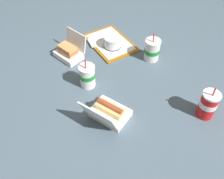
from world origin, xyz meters
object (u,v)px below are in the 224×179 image
object	(u,v)px
clamshell_hotdog_front	(109,112)
soda_cup_front	(87,76)
plastic_fork	(118,37)
soda_cup_back	(152,50)
soda_cup_left	(208,104)
food_tray	(110,43)
cake_container	(112,42)
ketchup_cup	(109,36)
clamshell_sandwich_corner	(69,52)

from	to	relation	value
clamshell_hotdog_front	soda_cup_front	xyz separation A→B (m)	(-0.27, 0.00, 0.03)
soda_cup_front	plastic_fork	bearing A→B (deg)	129.99
soda_cup_back	soda_cup_front	bearing A→B (deg)	-86.90
soda_cup_front	soda_cup_left	distance (m)	0.67
food_tray	clamshell_hotdog_front	bearing A→B (deg)	-28.64
clamshell_hotdog_front	soda_cup_back	xyz separation A→B (m)	(-0.30, 0.47, 0.03)
cake_container	soda_cup_front	size ratio (longest dim) A/B	0.59
cake_container	plastic_fork	xyz separation A→B (m)	(-0.07, 0.08, -0.03)
ketchup_cup	soda_cup_front	bearing A→B (deg)	-43.20
soda_cup_front	cake_container	bearing A→B (deg)	129.64
plastic_fork	clamshell_hotdog_front	world-z (taller)	clamshell_hotdog_front
plastic_fork	soda_cup_back	world-z (taller)	soda_cup_back
cake_container	clamshell_sandwich_corner	size ratio (longest dim) A/B	0.55
clamshell_sandwich_corner	soda_cup_front	size ratio (longest dim) A/B	1.07
food_tray	clamshell_sandwich_corner	size ratio (longest dim) A/B	1.78
clamshell_hotdog_front	cake_container	bearing A→B (deg)	149.70
food_tray	soda_cup_left	distance (m)	0.81
soda_cup_front	soda_cup_left	world-z (taller)	soda_cup_left
clamshell_sandwich_corner	soda_cup_back	distance (m)	0.54
clamshell_sandwich_corner	soda_cup_back	bearing A→B (deg)	60.01
ketchup_cup	soda_cup_back	bearing A→B (deg)	23.78
cake_container	clamshell_sandwich_corner	world-z (taller)	clamshell_sandwich_corner
food_tray	soda_cup_front	world-z (taller)	soda_cup_front
clamshell_sandwich_corner	soda_cup_back	world-z (taller)	soda_cup_back
ketchup_cup	clamshell_sandwich_corner	xyz separation A→B (m)	(0.05, -0.33, 0.02)
plastic_fork	soda_cup_back	bearing A→B (deg)	19.16
food_tray	plastic_fork	world-z (taller)	plastic_fork
plastic_fork	soda_cup_front	distance (m)	0.50
cake_container	clamshell_hotdog_front	xyz separation A→B (m)	(0.52, -0.30, -0.01)
ketchup_cup	soda_cup_back	world-z (taller)	soda_cup_back
cake_container	soda_cup_back	size ratio (longest dim) A/B	0.59
clamshell_hotdog_front	clamshell_sandwich_corner	size ratio (longest dim) A/B	1.24
cake_container	ketchup_cup	xyz separation A→B (m)	(-0.10, 0.03, -0.02)
soda_cup_back	soda_cup_left	bearing A→B (deg)	-1.51
clamshell_sandwich_corner	soda_cup_front	world-z (taller)	soda_cup_front
plastic_fork	ketchup_cup	bearing A→B (deg)	-113.69
food_tray	cake_container	distance (m)	0.07
ketchup_cup	soda_cup_left	size ratio (longest dim) A/B	0.18
plastic_fork	clamshell_hotdog_front	bearing A→B (deg)	-30.40
plastic_fork	soda_cup_left	distance (m)	0.82
clamshell_hotdog_front	clamshell_sandwich_corner	bearing A→B (deg)	179.57
plastic_fork	clamshell_hotdog_front	distance (m)	0.71
ketchup_cup	soda_cup_front	world-z (taller)	soda_cup_front
food_tray	ketchup_cup	distance (m)	0.06
food_tray	soda_cup_front	distance (m)	0.44
soda_cup_left	clamshell_sandwich_corner	bearing A→B (deg)	-150.15
soda_cup_front	soda_cup_back	distance (m)	0.47
cake_container	ketchup_cup	size ratio (longest dim) A/B	2.98
soda_cup_front	soda_cup_back	bearing A→B (deg)	93.10
soda_cup_left	plastic_fork	bearing A→B (deg)	-174.89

